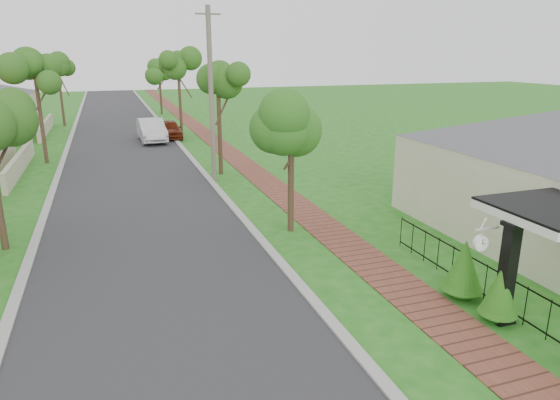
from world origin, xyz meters
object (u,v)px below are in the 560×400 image
parked_car_red (170,129)px  parked_car_white (152,130)px  near_tree (291,120)px  station_clock (481,242)px  utility_pole (211,95)px  porch_post (506,278)px

parked_car_red → parked_car_white: 1.73m
near_tree → station_clock: (2.09, -7.19, -2.02)m
utility_pole → near_tree: bearing=-82.7°
parked_car_white → station_clock: station_clock is taller
parked_car_white → station_clock: (5.05, -28.02, 1.15)m
porch_post → parked_car_red: 29.72m
parked_car_red → near_tree: near_tree is taller
parked_car_red → utility_pole: utility_pole is taller
parked_car_white → utility_pole: (1.90, -12.57, 3.40)m
near_tree → station_clock: bearing=-73.8°
porch_post → parked_car_white: size_ratio=0.52×
parked_car_white → porch_post: bearing=-80.9°
station_clock → near_tree: bearing=106.2°
utility_pole → parked_car_red: bearing=92.1°
porch_post → parked_car_white: 28.96m
porch_post → station_clock: size_ratio=3.75×
utility_pole → parked_car_white: bearing=98.6°
parked_car_red → porch_post: bearing=-81.9°
parked_car_red → parked_car_white: parked_car_white is taller
utility_pole → station_clock: utility_pole is taller
porch_post → station_clock: porch_post is taller
porch_post → parked_car_white: porch_post is taller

